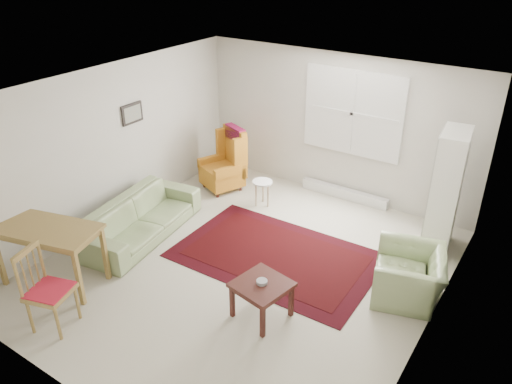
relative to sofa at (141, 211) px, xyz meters
The scene contains 10 objects.
room 2.02m from the sofa, 12.43° to the left, with size 5.04×5.54×2.51m.
rug 2.16m from the sofa, 17.75° to the left, with size 2.86×1.84×0.03m, color black, non-canonical shape.
sofa is the anchor object (origin of this frame).
armchair 3.97m from the sofa, 12.12° to the left, with size 0.96×0.84×0.75m, color #859865.
wingback_chair 1.96m from the sofa, 88.06° to the left, with size 0.66×0.70×1.15m, color #BB751C, non-canonical shape.
coffee_table 2.60m from the sofa, 11.91° to the right, with size 0.60×0.60×0.49m, color #3F1813, non-canonical shape.
stool 2.11m from the sofa, 61.36° to the left, with size 0.34×0.34×0.45m, color white, non-canonical shape.
cabinet 4.48m from the sofa, 29.58° to the left, with size 0.38×0.73×1.82m, color white, non-canonical shape.
desk 1.49m from the sofa, 94.85° to the right, with size 1.34×0.67×0.85m, color olive, non-canonical shape.
desk_chair 2.12m from the sofa, 73.71° to the right, with size 0.46×0.46×1.05m, color olive, non-canonical shape.
Camera 1 is at (3.32, -4.71, 4.16)m, focal length 35.00 mm.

